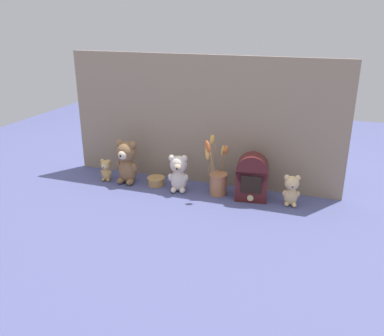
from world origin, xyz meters
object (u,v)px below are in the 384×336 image
Objects in this scene: vintage_radio at (252,177)px; flower_vase at (218,178)px; teddy_bear_large at (127,161)px; decorative_tin_tall at (156,181)px; teddy_bear_medium at (178,173)px; teddy_bear_small at (291,190)px; teddy_bear_tiny at (106,169)px.

flower_vase is at bearing 179.63° from vintage_radio.
teddy_bear_large is 0.78× the size of flower_vase.
decorative_tin_tall is (0.17, 0.02, -0.11)m from teddy_bear_large.
teddy_bear_large is at bearing 176.71° from teddy_bear_medium.
teddy_bear_tiny is (-1.05, -0.02, -0.02)m from teddy_bear_small.
teddy_bear_large is 0.15m from teddy_bear_tiny.
teddy_bear_small is 1.62× the size of decorative_tin_tall.
flower_vase reaches higher than vintage_radio.
flower_vase is at bearing 8.59° from teddy_bear_medium.
teddy_bear_medium is 1.60× the size of teddy_bear_tiny.
teddy_bear_small is (0.60, 0.02, -0.02)m from teddy_bear_medium.
teddy_bear_medium is at bearing -177.61° from teddy_bear_small.
vintage_radio is (0.18, -0.00, 0.03)m from flower_vase.
teddy_bear_small reaches higher than teddy_bear_tiny.
teddy_bear_tiny is 0.40× the size of flower_vase.
teddy_bear_small is 0.75m from decorative_tin_tall.
teddy_bear_medium is at bearing -3.29° from teddy_bear_large.
teddy_bear_large is 2.52× the size of decorative_tin_tall.
decorative_tin_tall is at bearing 179.35° from vintage_radio.
teddy_bear_tiny is 0.85m from vintage_radio.
decorative_tin_tall is at bearing 5.73° from teddy_bear_tiny.
teddy_bear_large is at bearing 4.96° from teddy_bear_tiny.
teddy_bear_small is 1.05m from teddy_bear_tiny.
flower_vase reaches higher than decorative_tin_tall.
teddy_bear_medium is at bearing -0.87° from teddy_bear_tiny.
teddy_bear_large is 0.53m from flower_vase.
decorative_tin_tall is at bearing 6.34° from teddy_bear_large.
teddy_bear_medium is at bearing -175.54° from vintage_radio.
teddy_bear_medium reaches higher than teddy_bear_small.
flower_vase is 1.31× the size of vintage_radio.
teddy_bear_medium is 0.40m from vintage_radio.
teddy_bear_tiny is 1.30× the size of decorative_tin_tall.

